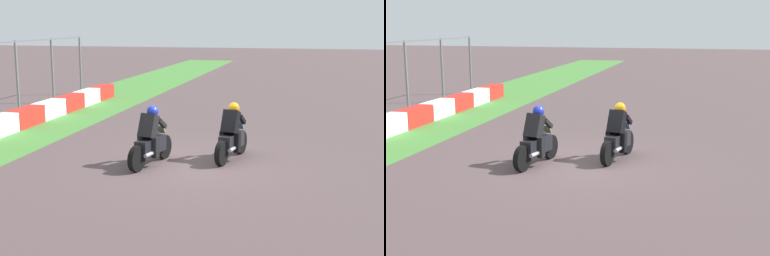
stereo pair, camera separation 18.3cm
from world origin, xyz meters
TOP-DOWN VIEW (x-y plane):
  - ground_plane at (0.00, 0.00)m, footprint 120.00×120.00m
  - rider_lane_a at (0.59, -0.84)m, footprint 2.02×0.63m
  - rider_lane_b at (-0.43, 1.07)m, footprint 2.03×0.63m

SIDE VIEW (x-z plane):
  - ground_plane at x=0.00m, z-range 0.00..0.00m
  - rider_lane_a at x=0.59m, z-range -0.13..1.38m
  - rider_lane_b at x=-0.43m, z-range -0.13..1.38m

